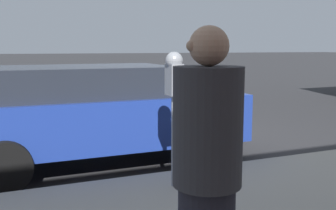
# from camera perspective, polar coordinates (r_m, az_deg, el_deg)

# --- Properties ---
(ground_plane) EXTENTS (220.00, 220.00, 0.00)m
(ground_plane) POSITION_cam_1_polar(r_m,az_deg,el_deg) (7.23, -1.86, -5.33)
(ground_plane) COLOR #2B2B2D
(parking_meter) EXTENTS (0.21, 0.19, 1.49)m
(parking_meter) POSITION_cam_1_polar(r_m,az_deg,el_deg) (4.24, 0.89, 2.97)
(parking_meter) COLOR gray
(parking_meter) RESTS_ON sidewalk
(car_blue) EXTENTS (1.99, 4.23, 1.44)m
(car_blue) POSITION_cam_1_polar(r_m,az_deg,el_deg) (5.91, -10.44, -0.89)
(car_blue) COLOR navy
(car_blue) RESTS_ON ground_plane
(pedestrian) EXTENTS (0.38, 0.38, 1.65)m
(pedestrian) POSITION_cam_1_polar(r_m,az_deg,el_deg) (2.21, 5.68, -10.45)
(pedestrian) COLOR #23232D
(pedestrian) RESTS_ON sidewalk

